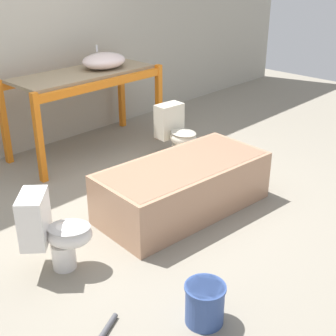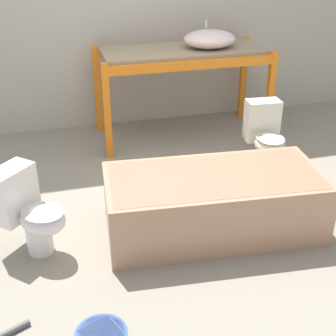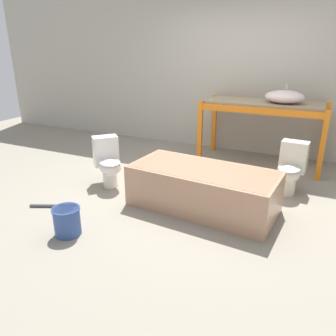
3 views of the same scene
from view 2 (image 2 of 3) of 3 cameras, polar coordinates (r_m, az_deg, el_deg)
The scene contains 6 objects.
ground_plane at distance 4.19m, azimuth -0.24°, elevation -3.84°, with size 12.00×12.00×0.00m, color gray.
shelving_rack at distance 5.20m, azimuth 1.75°, elevation 12.73°, with size 1.87×0.81×1.00m.
sink_basin at distance 5.19m, azimuth 5.09°, elevation 15.40°, with size 0.57×0.45×0.27m.
bathtub_main at distance 3.68m, azimuth 5.58°, elevation -3.76°, with size 1.73×0.91×0.49m.
toilet_near at distance 3.55m, azimuth -16.59°, elevation -4.94°, with size 0.59×0.58×0.66m.
toilet_far at distance 4.70m, azimuth 11.80°, elevation 3.96°, with size 0.35×0.55×0.66m.
Camera 2 is at (-0.91, -3.45, 2.20)m, focal length 50.00 mm.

